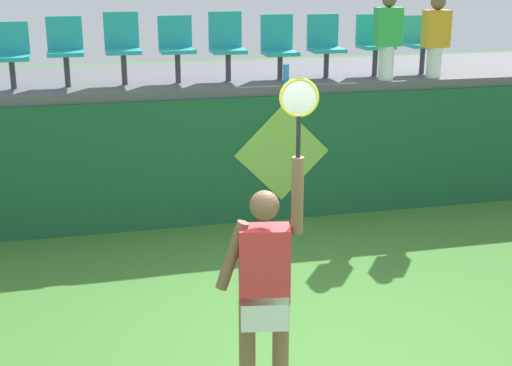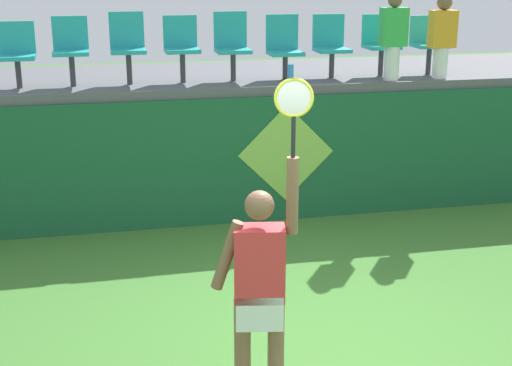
# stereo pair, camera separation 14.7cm
# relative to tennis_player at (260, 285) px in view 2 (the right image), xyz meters

# --- Properties ---
(ground_plane) EXTENTS (40.00, 40.00, 0.00)m
(ground_plane) POSITION_rel_tennis_player_xyz_m (0.64, 0.34, -0.94)
(ground_plane) COLOR #3D752D
(court_back_wall) EXTENTS (12.78, 0.20, 1.66)m
(court_back_wall) POSITION_rel_tennis_player_xyz_m (0.64, 3.97, -0.11)
(court_back_wall) COLOR #195633
(court_back_wall) RESTS_ON ground_plane
(spectator_platform) EXTENTS (12.78, 2.56, 0.12)m
(spectator_platform) POSITION_rel_tennis_player_xyz_m (0.64, 5.20, 0.77)
(spectator_platform) COLOR #56565B
(spectator_platform) RESTS_ON court_back_wall
(tennis_player) EXTENTS (0.75, 0.32, 2.51)m
(tennis_player) POSITION_rel_tennis_player_xyz_m (0.00, 0.00, 0.00)
(tennis_player) COLOR white
(tennis_player) RESTS_ON ground_plane
(water_bottle) EXTENTS (0.08, 0.08, 0.25)m
(water_bottle) POSITION_rel_tennis_player_xyz_m (1.30, 4.06, 0.96)
(water_bottle) COLOR #338CE5
(water_bottle) RESTS_ON spectator_platform
(stadium_chair_0) EXTENTS (0.44, 0.42, 0.80)m
(stadium_chair_0) POSITION_rel_tennis_player_xyz_m (-2.08, 4.55, 1.28)
(stadium_chair_0) COLOR #38383D
(stadium_chair_0) RESTS_ON spectator_platform
(stadium_chair_1) EXTENTS (0.44, 0.42, 0.86)m
(stadium_chair_1) POSITION_rel_tennis_player_xyz_m (-1.43, 4.55, 1.32)
(stadium_chair_1) COLOR #38383D
(stadium_chair_1) RESTS_ON spectator_platform
(stadium_chair_2) EXTENTS (0.44, 0.42, 0.90)m
(stadium_chair_2) POSITION_rel_tennis_player_xyz_m (-0.73, 4.55, 1.34)
(stadium_chair_2) COLOR #38383D
(stadium_chair_2) RESTS_ON spectator_platform
(stadium_chair_3) EXTENTS (0.44, 0.42, 0.85)m
(stadium_chair_3) POSITION_rel_tennis_player_xyz_m (-0.04, 4.55, 1.32)
(stadium_chair_3) COLOR #38383D
(stadium_chair_3) RESTS_ON spectator_platform
(stadium_chair_4) EXTENTS (0.44, 0.42, 0.89)m
(stadium_chair_4) POSITION_rel_tennis_player_xyz_m (0.62, 4.55, 1.32)
(stadium_chair_4) COLOR #38383D
(stadium_chair_4) RESTS_ON spectator_platform
(stadium_chair_5) EXTENTS (0.44, 0.42, 0.84)m
(stadium_chair_5) POSITION_rel_tennis_player_xyz_m (1.33, 4.55, 1.28)
(stadium_chair_5) COLOR #38383D
(stadium_chair_5) RESTS_ON spectator_platform
(stadium_chair_6) EXTENTS (0.44, 0.42, 0.83)m
(stadium_chair_6) POSITION_rel_tennis_player_xyz_m (1.98, 4.55, 1.29)
(stadium_chair_6) COLOR #38383D
(stadium_chair_6) RESTS_ON spectator_platform
(stadium_chair_7) EXTENTS (0.44, 0.42, 0.82)m
(stadium_chair_7) POSITION_rel_tennis_player_xyz_m (2.69, 4.55, 1.30)
(stadium_chair_7) COLOR #38383D
(stadium_chair_7) RESTS_ON spectator_platform
(stadium_chair_8) EXTENTS (0.44, 0.42, 0.79)m
(stadium_chair_8) POSITION_rel_tennis_player_xyz_m (3.40, 4.54, 1.29)
(stadium_chair_8) COLOR #38383D
(stadium_chair_8) RESTS_ON spectator_platform
(spectator_0) EXTENTS (0.34, 0.20, 1.13)m
(spectator_0) POSITION_rel_tennis_player_xyz_m (2.69, 4.09, 1.42)
(spectator_0) COLOR white
(spectator_0) RESTS_ON spectator_platform
(spectator_1) EXTENTS (0.34, 0.20, 1.10)m
(spectator_1) POSITION_rel_tennis_player_xyz_m (3.40, 4.12, 1.41)
(spectator_1) COLOR white
(spectator_1) RESTS_ON spectator_platform
(wall_signage_mount) EXTENTS (1.27, 0.01, 1.55)m
(wall_signage_mount) POSITION_rel_tennis_player_xyz_m (1.20, 3.86, -0.94)
(wall_signage_mount) COLOR #195633
(wall_signage_mount) RESTS_ON ground_plane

